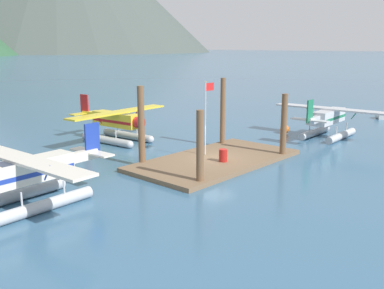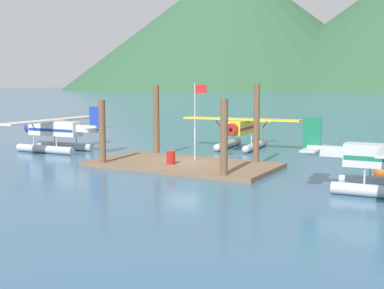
{
  "view_description": "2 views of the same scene",
  "coord_description": "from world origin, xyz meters",
  "px_view_note": "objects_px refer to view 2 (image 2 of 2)",
  "views": [
    {
      "loc": [
        -23.73,
        -19.23,
        8.24
      ],
      "look_at": [
        -2.27,
        0.22,
        1.66
      ],
      "focal_mm": 41.02,
      "sensor_mm": 36.0,
      "label": 1
    },
    {
      "loc": [
        16.73,
        -28.89,
        5.63
      ],
      "look_at": [
        0.02,
        1.29,
        1.4
      ],
      "focal_mm": 46.16,
      "sensor_mm": 36.0,
      "label": 2
    }
  ],
  "objects_px": {
    "seaplane_cream_port_fwd": "(55,133)",
    "seaplane_yellow_bow_centre": "(242,131)",
    "flagpole": "(197,112)",
    "fuel_drum": "(171,157)",
    "mooring_buoy": "(382,172)"
  },
  "relations": [
    {
      "from": "seaplane_cream_port_fwd",
      "to": "seaplane_yellow_bow_centre",
      "type": "relative_size",
      "value": 1.0
    },
    {
      "from": "flagpole",
      "to": "fuel_drum",
      "type": "height_order",
      "value": "flagpole"
    },
    {
      "from": "flagpole",
      "to": "fuel_drum",
      "type": "xyz_separation_m",
      "value": [
        -0.77,
        -2.18,
        -2.98
      ]
    },
    {
      "from": "mooring_buoy",
      "to": "seaplane_cream_port_fwd",
      "type": "bearing_deg",
      "value": -179.62
    },
    {
      "from": "flagpole",
      "to": "seaplane_yellow_bow_centre",
      "type": "distance_m",
      "value": 9.89
    },
    {
      "from": "mooring_buoy",
      "to": "seaplane_yellow_bow_centre",
      "type": "height_order",
      "value": "seaplane_yellow_bow_centre"
    },
    {
      "from": "fuel_drum",
      "to": "mooring_buoy",
      "type": "distance_m",
      "value": 13.25
    },
    {
      "from": "fuel_drum",
      "to": "mooring_buoy",
      "type": "bearing_deg",
      "value": 11.93
    },
    {
      "from": "fuel_drum",
      "to": "seaplane_cream_port_fwd",
      "type": "bearing_deg",
      "value": 168.82
    },
    {
      "from": "flagpole",
      "to": "seaplane_yellow_bow_centre",
      "type": "xyz_separation_m",
      "value": [
        -0.71,
        9.63,
        -2.15
      ]
    },
    {
      "from": "flagpole",
      "to": "seaplane_cream_port_fwd",
      "type": "bearing_deg",
      "value": 178.4
    },
    {
      "from": "seaplane_yellow_bow_centre",
      "to": "mooring_buoy",
      "type": "bearing_deg",
      "value": -35.12
    },
    {
      "from": "flagpole",
      "to": "fuel_drum",
      "type": "bearing_deg",
      "value": -109.42
    },
    {
      "from": "fuel_drum",
      "to": "seaplane_yellow_bow_centre",
      "type": "bearing_deg",
      "value": 89.72
    },
    {
      "from": "flagpole",
      "to": "fuel_drum",
      "type": "distance_m",
      "value": 3.78
    }
  ]
}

